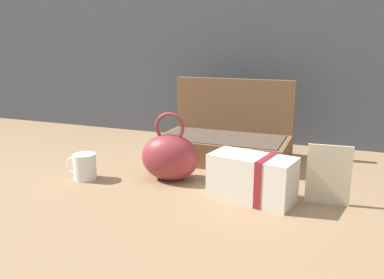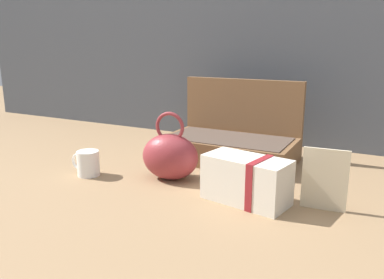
{
  "view_description": "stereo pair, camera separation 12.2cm",
  "coord_description": "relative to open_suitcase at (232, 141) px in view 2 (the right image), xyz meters",
  "views": [
    {
      "loc": [
        0.46,
        -1.12,
        0.42
      ],
      "look_at": [
        0.03,
        -0.02,
        0.13
      ],
      "focal_mm": 36.5,
      "sensor_mm": 36.0,
      "label": 1
    },
    {
      "loc": [
        0.57,
        -1.07,
        0.42
      ],
      "look_at": [
        0.03,
        -0.02,
        0.13
      ],
      "focal_mm": 36.5,
      "sensor_mm": 36.0,
      "label": 2
    }
  ],
  "objects": [
    {
      "name": "ground_plane",
      "position": [
        -0.06,
        -0.24,
        -0.07
      ],
      "size": [
        6.0,
        6.0,
        0.0
      ],
      "primitive_type": "plane",
      "color": "#8C6D4C"
    },
    {
      "name": "info_card_left",
      "position": [
        0.38,
        -0.31,
        0.01
      ],
      "size": [
        0.11,
        0.01,
        0.16
      ],
      "primitive_type": "cube",
      "rotation": [
        0.0,
        0.0,
        0.07
      ],
      "color": "beige",
      "rests_on": "ground_plane"
    },
    {
      "name": "open_suitcase",
      "position": [
        0.0,
        0.0,
        0.0
      ],
      "size": [
        0.47,
        0.27,
        0.29
      ],
      "color": "brown",
      "rests_on": "ground_plane"
    },
    {
      "name": "cream_toiletry_bag",
      "position": [
        0.19,
        -0.36,
        -0.01
      ],
      "size": [
        0.25,
        0.15,
        0.13
      ],
      "color": "silver",
      "rests_on": "ground_plane"
    },
    {
      "name": "coffee_mug",
      "position": [
        -0.35,
        -0.39,
        -0.03
      ],
      "size": [
        0.11,
        0.07,
        0.08
      ],
      "color": "white",
      "rests_on": "ground_plane"
    },
    {
      "name": "teal_pouch_handbag",
      "position": [
        -0.09,
        -0.29,
        0.01
      ],
      "size": [
        0.2,
        0.15,
        0.22
      ],
      "color": "maroon",
      "rests_on": "ground_plane"
    }
  ]
}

